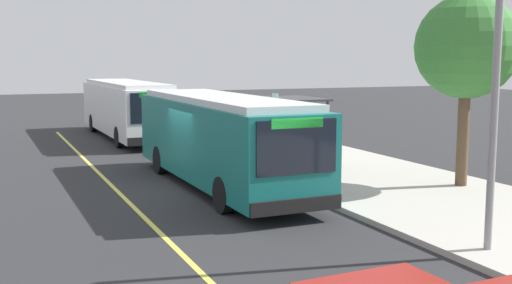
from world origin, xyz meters
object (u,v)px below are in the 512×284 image
object	(u,v)px
transit_bus_second	(126,107)
waiting_bench	(299,149)
route_sign_post	(275,121)
transit_bus_main	(221,138)

from	to	relation	value
transit_bus_second	waiting_bench	bearing A→B (deg)	21.67
transit_bus_second	route_sign_post	distance (m)	13.31
transit_bus_main	route_sign_post	bearing A→B (deg)	111.84
transit_bus_main	route_sign_post	world-z (taller)	same
transit_bus_main	transit_bus_second	world-z (taller)	same
waiting_bench	route_sign_post	bearing A→B (deg)	-45.00
transit_bus_main	waiting_bench	size ratio (longest dim) A/B	6.62
transit_bus_main	route_sign_post	size ratio (longest dim) A/B	3.79
route_sign_post	transit_bus_second	bearing A→B (deg)	-169.36
waiting_bench	transit_bus_main	bearing A→B (deg)	-56.09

